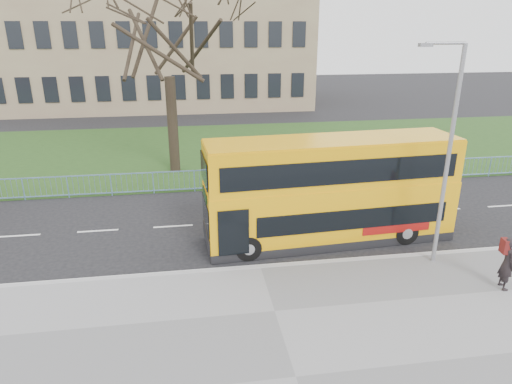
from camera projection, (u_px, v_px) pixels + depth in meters
ground at (254, 249)px, 16.92m from camera, size 120.00×120.00×0.00m
pavement at (296, 379)px, 10.64m from camera, size 80.00×10.50×0.12m
kerb at (260, 268)px, 15.46m from camera, size 80.00×0.20×0.14m
grass_verge at (222, 150)px, 30.17m from camera, size 80.00×15.40×0.08m
guard_railing at (235, 179)px, 22.85m from camera, size 40.00×0.12×1.10m
bare_tree at (168, 57)px, 23.62m from camera, size 8.63×8.63×12.33m
civic_building at (155, 33)px, 46.27m from camera, size 30.00×15.00×14.00m
yellow_bus at (331, 188)px, 16.97m from camera, size 9.47×2.79×3.92m
pedestrian at (507, 263)px, 13.92m from camera, size 0.50×0.68×1.70m
street_lamp at (447, 150)px, 14.46m from camera, size 1.54×0.18×7.24m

